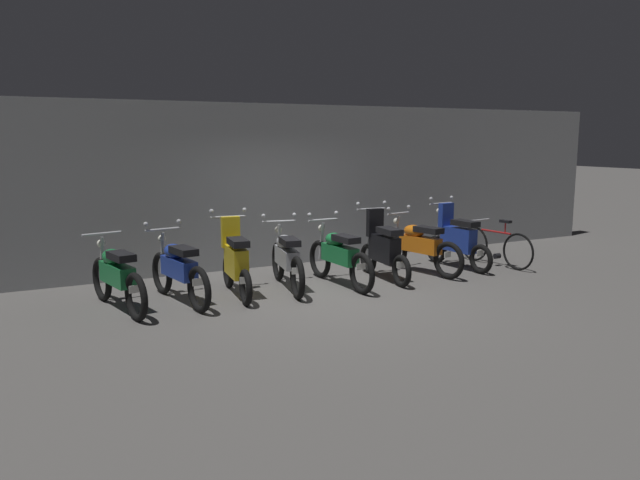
{
  "coord_description": "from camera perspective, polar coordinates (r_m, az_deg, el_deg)",
  "views": [
    {
      "loc": [
        -4.26,
        -7.98,
        2.37
      ],
      "look_at": [
        0.14,
        0.69,
        0.75
      ],
      "focal_mm": 34.42,
      "sensor_mm": 36.0,
      "label": 1
    }
  ],
  "objects": [
    {
      "name": "back_wall",
      "position": [
        11.46,
        -5.04,
        5.04
      ],
      "size": [
        16.0,
        0.3,
        2.99
      ],
      "primitive_type": "cube",
      "color": "gray",
      "rests_on": "ground"
    },
    {
      "name": "motorbike_slot_7",
      "position": [
        11.54,
        12.59,
        0.04
      ],
      "size": [
        0.59,
        1.68,
        1.29
      ],
      "color": "black",
      "rests_on": "ground"
    },
    {
      "name": "motorbike_slot_2",
      "position": [
        9.35,
        -7.86,
        -1.98
      ],
      "size": [
        0.59,
        1.68,
        1.29
      ],
      "color": "black",
      "rests_on": "ground"
    },
    {
      "name": "motorbike_slot_1",
      "position": [
        9.13,
        -13.04,
        -2.66
      ],
      "size": [
        0.59,
        1.94,
        1.15
      ],
      "color": "black",
      "rests_on": "ground"
    },
    {
      "name": "motorbike_slot_5",
      "position": [
        10.39,
        5.89,
        -0.8
      ],
      "size": [
        0.59,
        1.68,
        1.29
      ],
      "color": "black",
      "rests_on": "ground"
    },
    {
      "name": "motorbike_slot_4",
      "position": [
        9.94,
        1.77,
        -1.43
      ],
      "size": [
        0.59,
        1.95,
        1.15
      ],
      "color": "black",
      "rests_on": "ground"
    },
    {
      "name": "motorbike_slot_0",
      "position": [
        8.94,
        -18.37,
        -3.16
      ],
      "size": [
        0.62,
        1.93,
        1.03
      ],
      "color": "black",
      "rests_on": "ground"
    },
    {
      "name": "motorbike_slot_6",
      "position": [
        11.0,
        9.2,
        -0.49
      ],
      "size": [
        0.63,
        1.93,
        1.15
      ],
      "color": "black",
      "rests_on": "ground"
    },
    {
      "name": "ground_plane",
      "position": [
        9.35,
        1.14,
        -5.22
      ],
      "size": [
        80.0,
        80.0,
        0.0
      ],
      "primitive_type": "plane",
      "color": "#565451"
    },
    {
      "name": "bicycle",
      "position": [
        11.96,
        16.0,
        -0.57
      ],
      "size": [
        0.5,
        1.72,
        0.89
      ],
      "color": "black",
      "rests_on": "ground"
    },
    {
      "name": "motorbike_slot_3",
      "position": [
        9.71,
        -3.12,
        -1.71
      ],
      "size": [
        0.61,
        1.93,
        1.15
      ],
      "color": "black",
      "rests_on": "ground"
    }
  ]
}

